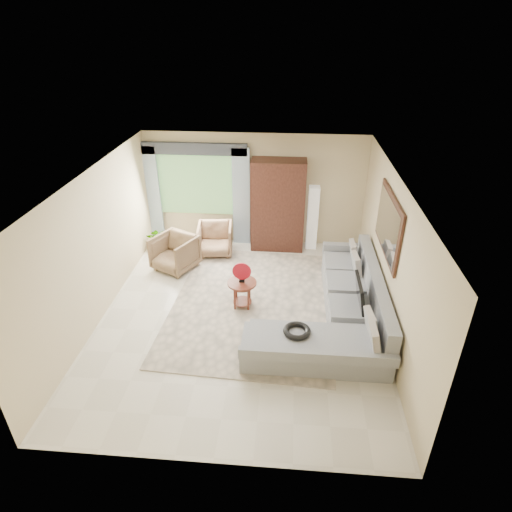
# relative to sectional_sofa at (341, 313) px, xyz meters

# --- Properties ---
(ground) EXTENTS (6.00, 6.00, 0.00)m
(ground) POSITION_rel_sectional_sofa_xyz_m (-1.78, 0.18, -0.28)
(ground) COLOR silver
(ground) RESTS_ON ground
(area_rug) EXTENTS (3.21, 4.16, 0.02)m
(area_rug) POSITION_rel_sectional_sofa_xyz_m (-1.58, 0.55, -0.27)
(area_rug) COLOR beige
(area_rug) RESTS_ON ground
(sectional_sofa) EXTENTS (2.30, 3.46, 0.90)m
(sectional_sofa) POSITION_rel_sectional_sofa_xyz_m (0.00, 0.00, 0.00)
(sectional_sofa) COLOR #94979B
(sectional_sofa) RESTS_ON ground
(tv_screen) EXTENTS (0.14, 0.74, 0.48)m
(tv_screen) POSITION_rel_sectional_sofa_xyz_m (0.27, -0.01, 0.44)
(tv_screen) COLOR black
(tv_screen) RESTS_ON sectional_sofa
(garden_hose) EXTENTS (0.43, 0.43, 0.09)m
(garden_hose) POSITION_rel_sectional_sofa_xyz_m (-0.78, -0.88, 0.26)
(garden_hose) COLOR black
(garden_hose) RESTS_ON sectional_sofa
(coffee_table) EXTENTS (0.54, 0.54, 0.54)m
(coffee_table) POSITION_rel_sectional_sofa_xyz_m (-1.78, 0.44, -0.00)
(coffee_table) COLOR #462012
(coffee_table) RESTS_ON ground
(red_disc) EXTENTS (0.34, 0.03, 0.34)m
(red_disc) POSITION_rel_sectional_sofa_xyz_m (-1.78, 0.44, 0.49)
(red_disc) COLOR #A9101F
(red_disc) RESTS_ON coffee_table
(armchair_left) EXTENTS (1.09, 1.10, 0.75)m
(armchair_left) POSITION_rel_sectional_sofa_xyz_m (-3.37, 1.72, 0.09)
(armchair_left) COLOR olive
(armchair_left) RESTS_ON ground
(armchair_right) EXTENTS (0.84, 0.86, 0.71)m
(armchair_right) POSITION_rel_sectional_sofa_xyz_m (-2.63, 2.47, 0.07)
(armchair_right) COLOR #91714F
(armchair_right) RESTS_ON ground
(potted_plant) EXTENTS (0.56, 0.52, 0.52)m
(potted_plant) POSITION_rel_sectional_sofa_xyz_m (-4.02, 2.58, -0.02)
(potted_plant) COLOR #999999
(potted_plant) RESTS_ON ground
(armoire) EXTENTS (1.20, 0.55, 2.10)m
(armoire) POSITION_rel_sectional_sofa_xyz_m (-1.23, 2.90, 0.77)
(armoire) COLOR black
(armoire) RESTS_ON ground
(floor_lamp) EXTENTS (0.24, 0.24, 1.50)m
(floor_lamp) POSITION_rel_sectional_sofa_xyz_m (-0.43, 2.96, 0.47)
(floor_lamp) COLOR silver
(floor_lamp) RESTS_ON ground
(window) EXTENTS (1.80, 0.04, 1.40)m
(window) POSITION_rel_sectional_sofa_xyz_m (-3.13, 3.15, 1.12)
(window) COLOR #669E59
(window) RESTS_ON wall_back
(curtain_left) EXTENTS (0.40, 0.08, 2.30)m
(curtain_left) POSITION_rel_sectional_sofa_xyz_m (-4.18, 3.06, 0.87)
(curtain_left) COLOR #9EB7CC
(curtain_left) RESTS_ON ground
(curtain_right) EXTENTS (0.40, 0.08, 2.30)m
(curtain_right) POSITION_rel_sectional_sofa_xyz_m (-2.08, 3.06, 0.87)
(curtain_right) COLOR #9EB7CC
(curtain_right) RESTS_ON ground
(valance) EXTENTS (2.40, 0.12, 0.26)m
(valance) POSITION_rel_sectional_sofa_xyz_m (-3.13, 3.08, 1.97)
(valance) COLOR #1E232D
(valance) RESTS_ON wall_back
(wall_mirror) EXTENTS (0.05, 1.70, 1.05)m
(wall_mirror) POSITION_rel_sectional_sofa_xyz_m (0.68, 0.53, 1.47)
(wall_mirror) COLOR black
(wall_mirror) RESTS_ON wall_right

